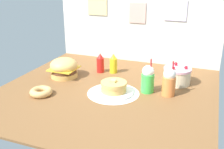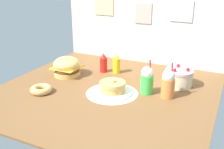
{
  "view_description": "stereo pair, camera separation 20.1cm",
  "coord_description": "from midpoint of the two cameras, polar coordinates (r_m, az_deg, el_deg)",
  "views": [
    {
      "loc": [
        0.9,
        -2.18,
        1.06
      ],
      "look_at": [
        0.02,
        0.08,
        0.14
      ],
      "focal_mm": 42.46,
      "sensor_mm": 36.0,
      "label": 1
    },
    {
      "loc": [
        1.08,
        -2.1,
        1.06
      ],
      "look_at": [
        0.02,
        0.08,
        0.14
      ],
      "focal_mm": 42.46,
      "sensor_mm": 36.0,
      "label": 2
    }
  ],
  "objects": [
    {
      "name": "back_wall",
      "position": [
        3.33,
        8.39,
        11.68
      ],
      "size": [
        2.05,
        0.04,
        1.08
      ],
      "color": "beige",
      "rests_on": "ground_plane"
    },
    {
      "name": "ground_plane",
      "position": [
        2.59,
        0.93,
        -3.55
      ],
      "size": [
        2.05,
        2.0,
        0.02
      ],
      "primitive_type": "cube",
      "color": "brown"
    },
    {
      "name": "donut_pink_glaze",
      "position": [
        2.58,
        -12.88,
        -3.14
      ],
      "size": [
        0.21,
        0.21,
        0.06
      ],
      "color": "tan",
      "rests_on": "ground_plane"
    },
    {
      "name": "cream_soda_cup",
      "position": [
        2.5,
        9.84,
        -1.24
      ],
      "size": [
        0.12,
        0.12,
        0.34
      ],
      "color": "green",
      "rests_on": "ground_plane"
    },
    {
      "name": "burger",
      "position": [
        2.95,
        -7.76,
        1.68
      ],
      "size": [
        0.3,
        0.3,
        0.21
      ],
      "color": "#DBA859",
      "rests_on": "ground_plane"
    },
    {
      "name": "ketchup_bottle",
      "position": [
        3.03,
        0.07,
        2.42
      ],
      "size": [
        0.09,
        0.09,
        0.22
      ],
      "color": "red",
      "rests_on": "ground_plane"
    },
    {
      "name": "pancake_stack",
      "position": [
        2.5,
        2.38,
        -3.0
      ],
      "size": [
        0.38,
        0.38,
        0.13
      ],
      "color": "white",
      "rests_on": "doily_mat"
    },
    {
      "name": "doily_mat",
      "position": [
        2.52,
        2.3,
        -4.05
      ],
      "size": [
        0.49,
        0.49,
        0.0
      ],
      "primitive_type": "cylinder",
      "color": "white",
      "rests_on": "ground_plane"
    },
    {
      "name": "mustard_bottle",
      "position": [
        3.0,
        2.89,
        2.24
      ],
      "size": [
        0.09,
        0.09,
        0.22
      ],
      "color": "yellow",
      "rests_on": "ground_plane"
    },
    {
      "name": "orange_float_cup",
      "position": [
        2.46,
        14.29,
        -1.98
      ],
      "size": [
        0.12,
        0.12,
        0.34
      ],
      "color": "orange",
      "rests_on": "ground_plane"
    },
    {
      "name": "layer_cake",
      "position": [
        2.76,
        16.24,
        -0.68
      ],
      "size": [
        0.28,
        0.28,
        0.2
      ],
      "color": "beige",
      "rests_on": "ground_plane"
    }
  ]
}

